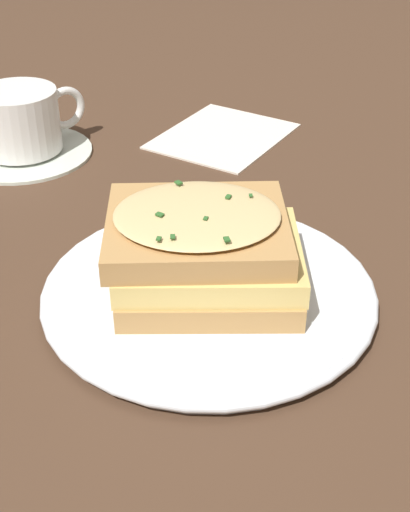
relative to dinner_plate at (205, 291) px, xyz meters
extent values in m
plane|color=#473021|center=(-0.01, 0.00, -0.01)|extent=(2.40, 2.40, 0.00)
cylinder|color=white|center=(0.00, 0.00, 0.00)|extent=(0.24, 0.24, 0.01)
torus|color=white|center=(0.00, 0.00, 0.00)|extent=(0.25, 0.25, 0.01)
cube|color=#B2844C|center=(0.00, 0.00, 0.01)|extent=(0.15, 0.16, 0.02)
cube|color=#E0C16B|center=(0.00, 0.00, 0.03)|extent=(0.14, 0.16, 0.02)
cube|color=#B2844C|center=(0.00, -0.01, 0.05)|extent=(0.15, 0.16, 0.02)
ellipsoid|color=#DBBC7F|center=(0.00, -0.01, 0.06)|extent=(0.13, 0.15, 0.01)
cube|color=#2D6028|center=(-0.03, 0.01, 0.07)|extent=(0.01, 0.00, 0.00)
cube|color=#2D6028|center=(0.03, 0.03, 0.07)|extent=(0.01, 0.01, 0.00)
cube|color=#2D6028|center=(0.01, -0.03, 0.07)|extent=(0.01, 0.01, 0.00)
cube|color=#2D6028|center=(0.04, -0.01, 0.07)|extent=(0.01, 0.00, 0.00)
cube|color=#2D6028|center=(0.01, 0.00, 0.07)|extent=(0.00, 0.00, 0.00)
cube|color=#2D6028|center=(0.04, -0.02, 0.07)|extent=(0.00, 0.00, 0.00)
cube|color=#2D6028|center=(-0.04, -0.03, 0.07)|extent=(0.01, 0.01, 0.00)
cube|color=#2D6028|center=(-0.03, 0.02, 0.07)|extent=(0.00, 0.00, 0.00)
cylinder|color=silver|center=(-0.19, -0.26, 0.00)|extent=(0.14, 0.14, 0.01)
cylinder|color=white|center=(-0.19, -0.26, 0.03)|extent=(0.08, 0.08, 0.06)
cylinder|color=#381E0F|center=(-0.19, -0.26, 0.06)|extent=(0.07, 0.07, 0.00)
torus|color=white|center=(-0.23, -0.23, 0.03)|extent=(0.04, 0.03, 0.05)
cube|color=silver|center=(-0.30, -0.08, -0.01)|extent=(0.17, 0.15, 0.00)
camera|label=1|loc=(0.42, 0.14, 0.32)|focal=50.00mm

